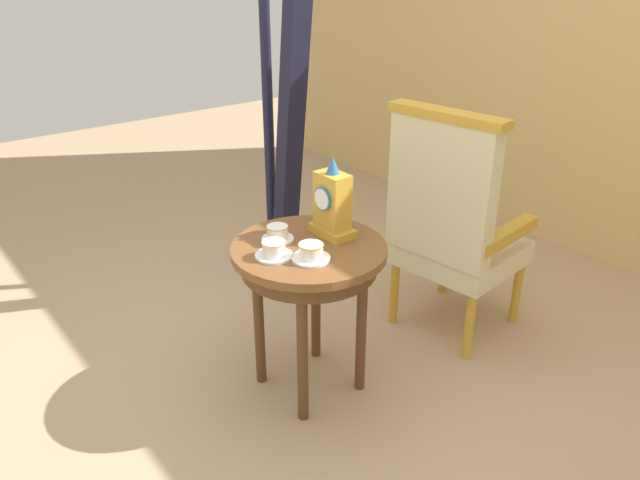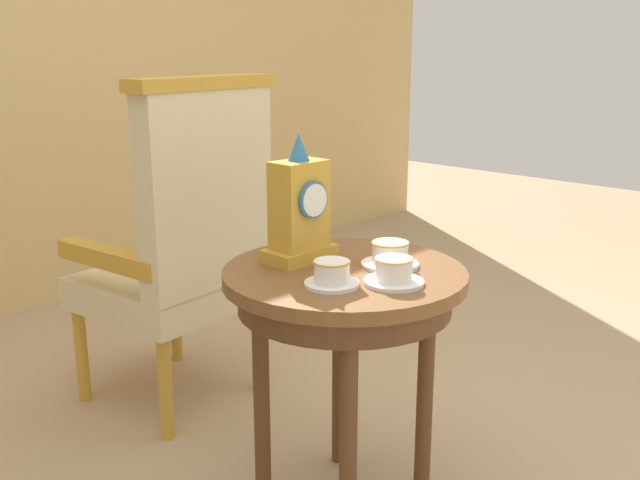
{
  "view_description": "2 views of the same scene",
  "coord_description": "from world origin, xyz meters",
  "px_view_note": "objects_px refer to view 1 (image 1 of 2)",
  "views": [
    {
      "loc": [
        1.64,
        -1.26,
        1.74
      ],
      "look_at": [
        0.0,
        0.04,
        0.75
      ],
      "focal_mm": 34.34,
      "sensor_mm": 36.0,
      "label": 1
    },
    {
      "loc": [
        -1.43,
        -1.12,
        1.24
      ],
      "look_at": [
        -0.04,
        0.21,
        0.72
      ],
      "focal_mm": 41.24,
      "sensor_mm": 36.0,
      "label": 2
    }
  ],
  "objects_px": {
    "side_table": "(309,265)",
    "teacup_right": "(274,250)",
    "teacup_center": "(311,253)",
    "harp": "(283,153)",
    "mantel_clock": "(332,204)",
    "teacup_left": "(278,233)",
    "armchair": "(452,222)"
  },
  "relations": [
    {
      "from": "side_table",
      "to": "teacup_right",
      "type": "distance_m",
      "value": 0.2
    },
    {
      "from": "teacup_center",
      "to": "harp",
      "type": "height_order",
      "value": "harp"
    },
    {
      "from": "teacup_center",
      "to": "mantel_clock",
      "type": "xyz_separation_m",
      "value": [
        -0.12,
        0.2,
        0.11
      ]
    },
    {
      "from": "teacup_left",
      "to": "harp",
      "type": "height_order",
      "value": "harp"
    },
    {
      "from": "teacup_left",
      "to": "armchair",
      "type": "bearing_deg",
      "value": 77.17
    },
    {
      "from": "teacup_right",
      "to": "mantel_clock",
      "type": "relative_size",
      "value": 0.43
    },
    {
      "from": "teacup_left",
      "to": "armchair",
      "type": "distance_m",
      "value": 0.88
    },
    {
      "from": "teacup_left",
      "to": "teacup_right",
      "type": "xyz_separation_m",
      "value": [
        0.11,
        -0.1,
        0.0
      ]
    },
    {
      "from": "armchair",
      "to": "teacup_left",
      "type": "bearing_deg",
      "value": -102.83
    },
    {
      "from": "teacup_right",
      "to": "armchair",
      "type": "distance_m",
      "value": 0.96
    },
    {
      "from": "mantel_clock",
      "to": "harp",
      "type": "distance_m",
      "value": 0.89
    },
    {
      "from": "teacup_right",
      "to": "mantel_clock",
      "type": "xyz_separation_m",
      "value": [
        -0.02,
        0.3,
        0.11
      ]
    },
    {
      "from": "side_table",
      "to": "harp",
      "type": "bearing_deg",
      "value": 150.43
    },
    {
      "from": "teacup_center",
      "to": "harp",
      "type": "distance_m",
      "value": 1.09
    },
    {
      "from": "teacup_left",
      "to": "teacup_center",
      "type": "relative_size",
      "value": 0.88
    },
    {
      "from": "teacup_right",
      "to": "teacup_center",
      "type": "distance_m",
      "value": 0.14
    },
    {
      "from": "teacup_left",
      "to": "side_table",
      "type": "bearing_deg",
      "value": 28.05
    },
    {
      "from": "teacup_center",
      "to": "armchair",
      "type": "relative_size",
      "value": 0.13
    },
    {
      "from": "mantel_clock",
      "to": "teacup_left",
      "type": "bearing_deg",
      "value": -115.62
    },
    {
      "from": "side_table",
      "to": "mantel_clock",
      "type": "xyz_separation_m",
      "value": [
        -0.02,
        0.14,
        0.22
      ]
    },
    {
      "from": "mantel_clock",
      "to": "harp",
      "type": "height_order",
      "value": "harp"
    },
    {
      "from": "side_table",
      "to": "mantel_clock",
      "type": "bearing_deg",
      "value": 99.77
    },
    {
      "from": "side_table",
      "to": "mantel_clock",
      "type": "height_order",
      "value": "mantel_clock"
    },
    {
      "from": "teacup_left",
      "to": "teacup_center",
      "type": "height_order",
      "value": "teacup_center"
    },
    {
      "from": "side_table",
      "to": "armchair",
      "type": "height_order",
      "value": "armchair"
    },
    {
      "from": "side_table",
      "to": "armchair",
      "type": "distance_m",
      "value": 0.79
    },
    {
      "from": "teacup_right",
      "to": "side_table",
      "type": "bearing_deg",
      "value": 87.59
    },
    {
      "from": "teacup_left",
      "to": "mantel_clock",
      "type": "xyz_separation_m",
      "value": [
        0.1,
        0.2,
        0.11
      ]
    },
    {
      "from": "teacup_left",
      "to": "teacup_right",
      "type": "height_order",
      "value": "teacup_right"
    },
    {
      "from": "mantel_clock",
      "to": "armchair",
      "type": "distance_m",
      "value": 0.69
    },
    {
      "from": "side_table",
      "to": "teacup_left",
      "type": "height_order",
      "value": "teacup_left"
    },
    {
      "from": "side_table",
      "to": "teacup_right",
      "type": "relative_size",
      "value": 4.67
    }
  ]
}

